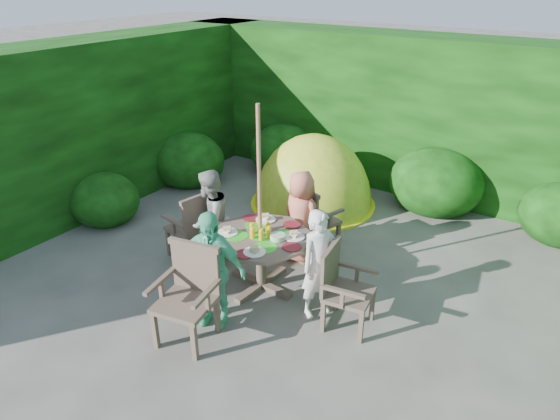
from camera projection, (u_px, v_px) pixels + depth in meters
The scene contains 13 objects.
ground at pixel (285, 299), 5.72m from camera, with size 60.00×60.00×0.00m, color #4B4843.
hedge_enclosure at pixel (345, 163), 6.16m from camera, with size 9.00×9.00×2.50m.
patio_table at pixel (261, 244), 5.70m from camera, with size 1.26×1.26×0.83m.
parasol_pole at pixel (260, 203), 5.47m from camera, with size 0.04×0.04×2.20m, color #915A3A.
garden_chair_right at pixel (342, 287), 5.13m from camera, with size 0.54×0.59×0.87m.
garden_chair_left at pixel (193, 225), 6.34m from camera, with size 0.56×0.61×0.90m.
garden_chair_back at pixel (313, 218), 6.55m from camera, with size 0.64×0.60×0.88m.
garden_chair_front at pixel (189, 293), 4.96m from camera, with size 0.67×0.62×0.96m.
child_right at pixel (319, 264), 5.25m from camera, with size 0.45×0.29×1.23m, color silver.
child_left at pixel (210, 220), 6.11m from camera, with size 0.62×0.48×1.28m, color gray.
child_back at pixel (301, 217), 6.26m from camera, with size 0.59×0.38×1.21m, color #D97159.
child_front at pixel (211, 269), 5.10m from camera, with size 0.76×0.32×1.30m, color #54C599.
dome_tent at pixel (312, 204), 8.02m from camera, with size 1.99×1.99×2.28m.
Camera 1 is at (2.56, -3.93, 3.43)m, focal length 32.00 mm.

